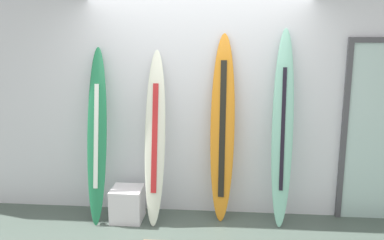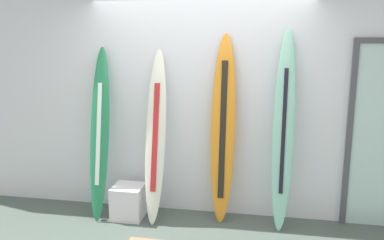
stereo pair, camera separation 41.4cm
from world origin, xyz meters
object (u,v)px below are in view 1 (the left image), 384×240
(surfboard_sunset, at_px, (222,129))
(display_block_left, at_px, (127,204))
(surfboard_seafoam, at_px, (283,129))
(surfboard_ivory, at_px, (155,138))
(surfboard_emerald, at_px, (97,137))

(surfboard_sunset, relative_size, display_block_left, 5.54)
(surfboard_seafoam, xyz_separation_m, display_block_left, (-1.75, -0.10, -0.91))
(surfboard_ivory, height_order, display_block_left, surfboard_ivory)
(surfboard_emerald, height_order, display_block_left, surfboard_emerald)
(surfboard_sunset, bearing_deg, surfboard_seafoam, -4.84)
(surfboard_ivory, xyz_separation_m, display_block_left, (-0.33, -0.05, -0.79))
(surfboard_emerald, bearing_deg, surfboard_ivory, 2.83)
(surfboard_ivory, relative_size, surfboard_sunset, 0.91)
(surfboard_sunset, xyz_separation_m, surfboard_seafoam, (0.66, -0.06, 0.03))
(surfboard_emerald, distance_m, surfboard_seafoam, 2.08)
(surfboard_emerald, xyz_separation_m, surfboard_ivory, (0.66, 0.03, -0.00))
(surfboard_ivory, bearing_deg, surfboard_emerald, -177.17)
(surfboard_sunset, bearing_deg, display_block_left, -171.80)
(surfboard_emerald, bearing_deg, display_block_left, -3.79)
(surfboard_sunset, relative_size, surfboard_seafoam, 0.97)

